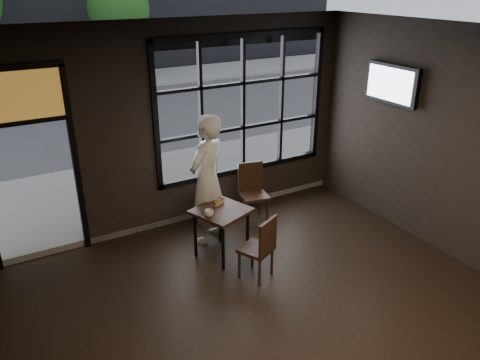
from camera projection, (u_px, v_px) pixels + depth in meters
floor at (310, 360)px, 4.95m from camera, size 6.00×7.00×0.02m
ceiling at (335, 46)px, 3.67m from camera, size 6.00×7.00×0.02m
window_frame at (243, 106)px, 7.56m from camera, size 3.06×0.12×2.28m
stained_transom at (15, 96)px, 5.84m from camera, size 1.20×0.06×0.70m
street_asphalt at (23, 56)px, 24.05m from camera, size 60.00×41.00×0.04m
cafe_table at (222, 232)px, 6.66m from camera, size 0.88×0.88×0.74m
chair_near at (256, 247)px, 6.15m from camera, size 0.52×0.52×0.90m
chair_window at (254, 194)px, 7.58m from camera, size 0.49×0.49×0.96m
man at (207, 180)px, 6.83m from camera, size 0.86×0.78×1.97m
hotdog at (219, 202)px, 6.66m from camera, size 0.22×0.15×0.06m
cup at (209, 213)px, 6.31m from camera, size 0.13×0.13×0.10m
tv at (392, 84)px, 7.01m from camera, size 0.11×1.00×0.58m
navy_car at (55, 78)px, 14.34m from camera, size 4.94×2.48×1.56m
tree_right at (119, 9)px, 16.98m from camera, size 2.21×2.21×3.77m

